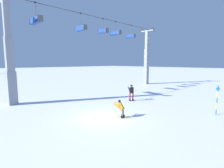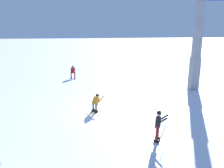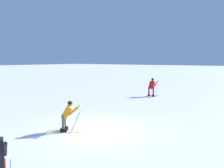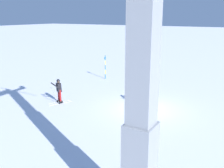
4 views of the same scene
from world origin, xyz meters
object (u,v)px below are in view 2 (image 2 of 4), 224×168
object	(u,v)px
lift_tower_near	(197,46)
skier_distant_downhill	(73,71)
skier_distant_uphill	(158,123)
skier_carving_main	(96,102)

from	to	relation	value
lift_tower_near	skier_distant_downhill	distance (m)	14.53
lift_tower_near	skier_distant_uphill	bearing A→B (deg)	-36.95
skier_carving_main	skier_distant_downhill	xyz separation A→B (m)	(-11.77, -1.96, 0.15)
lift_tower_near	skier_distant_downhill	bearing A→B (deg)	-119.84
lift_tower_near	skier_distant_downhill	size ratio (longest dim) A/B	6.03
skier_distant_uphill	skier_distant_downhill	distance (m)	17.42
lift_tower_near	skier_carving_main	bearing A→B (deg)	-65.24
lift_tower_near	skier_distant_uphill	xyz separation A→B (m)	(9.68, -7.28, -3.29)
skier_distant_uphill	lift_tower_near	bearing A→B (deg)	143.05
skier_distant_downhill	skier_distant_uphill	bearing A→B (deg)	16.56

